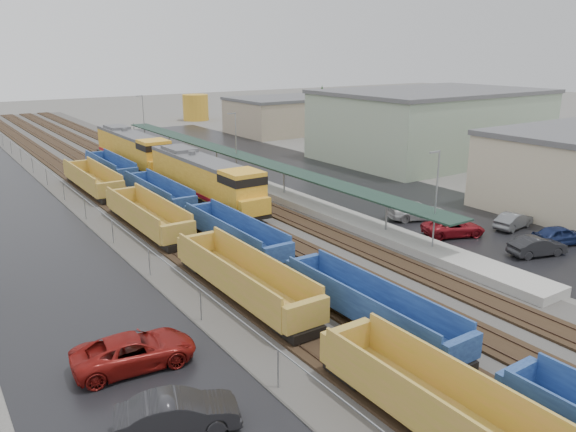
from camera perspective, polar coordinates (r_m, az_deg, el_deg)
name	(u,v)px	position (r m, az deg, el deg)	size (l,w,h in m)	color
ballast_strip	(129,175)	(71.68, -15.80, 4.01)	(20.00, 160.00, 0.08)	#302D2B
trackbed	(129,174)	(71.65, -15.81, 4.10)	(14.60, 160.00, 0.22)	black
east_commuter_lot	(303,171)	(71.33, 1.50, 4.55)	(16.00, 100.00, 0.02)	black
station_platform	(237,175)	(66.22, -5.22, 4.18)	(3.00, 80.00, 8.00)	#9E9B93
chainlink_fence	(49,174)	(67.58, -23.11, 3.92)	(0.08, 160.04, 2.02)	gray
industrial_buildings	(432,130)	(80.01, 14.43, 8.43)	(32.52, 75.30, 9.50)	#BFAE92
distant_hills	(112,90)	(227.80, -17.46, 12.10)	(301.00, 140.00, 25.20)	#495542
tree_east	(322,110)	(81.98, 3.44, 10.67)	(4.40, 4.40, 10.00)	#332316
locomotive_lead	(205,179)	(56.28, -8.41, 3.74)	(3.21, 21.17, 4.79)	black
locomotive_trail	(133,149)	(75.43, -15.46, 6.57)	(3.21, 21.17, 4.79)	black
well_string_yellow	(243,280)	(34.85, -4.56, -6.55)	(2.81, 79.69, 2.49)	#A5932D
well_string_blue	(290,265)	(37.40, 0.26, -5.02)	(2.46, 90.84, 2.18)	navy
storage_tank	(196,107)	(125.69, -9.36, 10.83)	(5.52, 5.52, 5.52)	gold
parked_car_west_b	(178,414)	(24.28, -11.13, -19.14)	(4.97, 1.73, 1.64)	black
parked_car_west_c	(135,351)	(28.96, -15.33, -13.10)	(5.91, 2.73, 1.64)	maroon
parked_car_east_a	(537,246)	(45.94, 24.00, -2.84)	(4.42, 1.54, 1.46)	black
parked_car_east_b	(453,228)	(48.36, 16.45, -1.14)	(5.17, 2.38, 1.44)	maroon
parked_car_east_c	(418,211)	(52.18, 13.04, 0.48)	(5.41, 2.20, 1.57)	silver
parked_car_east_d	(560,235)	(49.29, 25.92, -1.78)	(4.48, 1.80, 1.53)	#131F49
parked_car_east_e	(514,221)	(52.08, 21.94, -0.44)	(4.27, 1.49, 1.41)	#56595B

